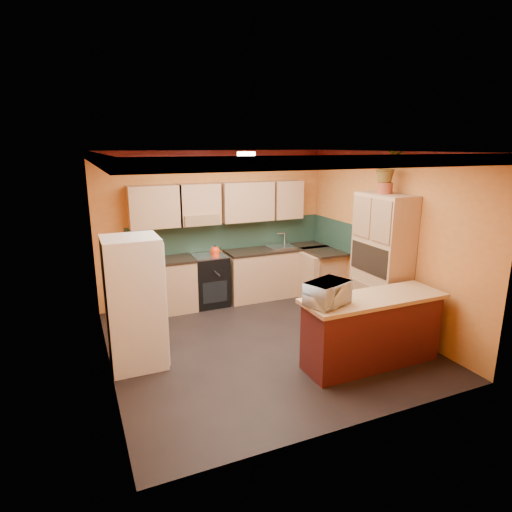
{
  "coord_description": "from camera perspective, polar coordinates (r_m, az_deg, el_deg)",
  "views": [
    {
      "loc": [
        -2.36,
        -5.19,
        2.78
      ],
      "look_at": [
        0.09,
        0.45,
        1.19
      ],
      "focal_mm": 30.0,
      "sensor_mm": 36.0,
      "label": 1
    }
  ],
  "objects": [
    {
      "name": "countertop_right",
      "position": [
        7.9,
        9.11,
        0.57
      ],
      "size": [
        0.62,
        0.8,
        0.04
      ],
      "primitive_type": "cube",
      "color": "black",
      "rests_on": "base_cabinets_right"
    },
    {
      "name": "breakfast_bar",
      "position": [
        5.8,
        15.15,
        -9.79
      ],
      "size": [
        1.8,
        0.55,
        0.88
      ],
      "primitive_type": "cube",
      "color": "#4D1214",
      "rests_on": "ground"
    },
    {
      "name": "kettle",
      "position": [
        7.5,
        -5.47,
        0.74
      ],
      "size": [
        0.2,
        0.2,
        0.18
      ],
      "primitive_type": null,
      "rotation": [
        0.0,
        0.0,
        0.23
      ],
      "color": "red",
      "rests_on": "stove"
    },
    {
      "name": "countertop_back",
      "position": [
        7.74,
        -1.87,
        0.47
      ],
      "size": [
        3.65,
        0.62,
        0.04
      ],
      "primitive_type": "cube",
      "color": "black",
      "rests_on": "base_cabinets_back"
    },
    {
      "name": "base_cabinets_right",
      "position": [
        8.02,
        8.98,
        -2.62
      ],
      "size": [
        0.6,
        0.8,
        0.88
      ],
      "primitive_type": "cube",
      "color": "tan",
      "rests_on": "ground"
    },
    {
      "name": "sink",
      "position": [
        8.04,
        3.27,
        1.24
      ],
      "size": [
        0.48,
        0.4,
        0.03
      ],
      "primitive_type": "cube",
      "color": "silver",
      "rests_on": "countertop_back"
    },
    {
      "name": "fern_pot",
      "position": [
        6.56,
        16.81,
        8.68
      ],
      "size": [
        0.22,
        0.22,
        0.16
      ],
      "primitive_type": "cylinder",
      "color": "brown",
      "rests_on": "pantry"
    },
    {
      "name": "microwave",
      "position": [
        5.18,
        9.51,
        -4.9
      ],
      "size": [
        0.61,
        0.52,
        0.29
      ],
      "primitive_type": "imported",
      "rotation": [
        0.0,
        0.0,
        0.37
      ],
      "color": "white",
      "rests_on": "bar_top"
    },
    {
      "name": "fridge",
      "position": [
        5.65,
        -15.92,
        -6.01
      ],
      "size": [
        0.68,
        0.66,
        1.7
      ],
      "primitive_type": "cube",
      "color": "white",
      "rests_on": "ground"
    },
    {
      "name": "bar_top",
      "position": [
        5.63,
        15.46,
        -5.47
      ],
      "size": [
        1.9,
        0.65,
        0.05
      ],
      "primitive_type": "cube",
      "color": "tan",
      "rests_on": "breakfast_bar"
    },
    {
      "name": "fern",
      "position": [
        6.54,
        17.0,
        11.32
      ],
      "size": [
        0.47,
        0.44,
        0.45
      ],
      "primitive_type": "imported",
      "rotation": [
        0.0,
        0.0,
        -0.24
      ],
      "color": "tan",
      "rests_on": "fern_pot"
    },
    {
      "name": "room_shell",
      "position": [
        6.0,
        0.07,
        7.93
      ],
      "size": [
        4.24,
        4.24,
        2.72
      ],
      "color": "black",
      "rests_on": "ground"
    },
    {
      "name": "pantry",
      "position": [
        6.72,
        16.38,
        -0.99
      ],
      "size": [
        0.48,
        0.9,
        2.1
      ],
      "primitive_type": "cube",
      "color": "tan",
      "rests_on": "ground"
    },
    {
      "name": "stove",
      "position": [
        7.66,
        -6.2,
        -3.22
      ],
      "size": [
        0.58,
        0.58,
        0.91
      ],
      "primitive_type": "cube",
      "color": "black",
      "rests_on": "ground"
    },
    {
      "name": "base_cabinets_back",
      "position": [
        7.87,
        -1.84,
        -2.78
      ],
      "size": [
        3.65,
        0.6,
        0.88
      ],
      "primitive_type": "cube",
      "color": "tan",
      "rests_on": "ground"
    }
  ]
}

